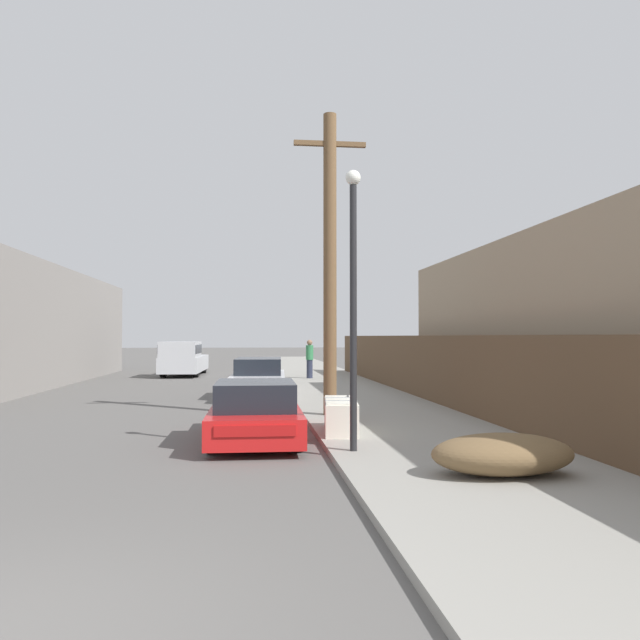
{
  "coord_description": "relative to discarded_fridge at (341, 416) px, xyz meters",
  "views": [
    {
      "loc": [
        1.86,
        -4.31,
        2.05
      ],
      "look_at": [
        3.71,
        11.99,
        2.48
      ],
      "focal_mm": 35.0,
      "sensor_mm": 36.0,
      "label": 1
    }
  ],
  "objects": [
    {
      "name": "car_parked_mid",
      "position": [
        -1.52,
        8.43,
        0.18
      ],
      "size": [
        1.94,
        4.71,
        1.33
      ],
      "rotation": [
        0.0,
        0.0,
        -0.05
      ],
      "color": "silver",
      "rests_on": "ground"
    },
    {
      "name": "parked_sports_car_red",
      "position": [
        -1.72,
        -0.21,
        0.09
      ],
      "size": [
        1.77,
        4.21,
        1.18
      ],
      "rotation": [
        0.0,
        0.0,
        -0.01
      ],
      "color": "red",
      "rests_on": "ground"
    },
    {
      "name": "utility_pole",
      "position": [
        0.14,
        2.73,
        3.5
      ],
      "size": [
        1.8,
        0.33,
        7.46
      ],
      "color": "brown",
      "rests_on": "sidewalk_curb"
    },
    {
      "name": "pickup_truck",
      "position": [
        -5.24,
        20.39,
        0.45
      ],
      "size": [
        2.11,
        5.93,
        1.79
      ],
      "rotation": [
        0.0,
        0.0,
        3.11
      ],
      "color": "silver",
      "rests_on": "ground"
    },
    {
      "name": "building_right_house",
      "position": [
        7.53,
        1.89,
        1.82
      ],
      "size": [
        6.0,
        17.24,
        4.54
      ],
      "primitive_type": "cube",
      "color": "gray",
      "rests_on": "ground"
    },
    {
      "name": "brush_pile",
      "position": [
        1.67,
        -4.13,
        -0.04
      ],
      "size": [
        2.02,
        1.2,
        0.58
      ],
      "color": "brown",
      "rests_on": "sidewalk_curb"
    },
    {
      "name": "discarded_fridge",
      "position": [
        0.0,
        0.0,
        0.0
      ],
      "size": [
        0.83,
        1.88,
        0.68
      ],
      "rotation": [
        0.0,
        0.0,
        -0.11
      ],
      "color": "silver",
      "rests_on": "sidewalk_curb"
    },
    {
      "name": "wooden_fence",
      "position": [
        3.55,
        6.67,
        0.65
      ],
      "size": [
        0.08,
        31.17,
        1.96
      ],
      "primitive_type": "cube",
      "color": "brown",
      "rests_on": "sidewalk_curb"
    },
    {
      "name": "pedestrian",
      "position": [
        0.94,
        16.18,
        0.59
      ],
      "size": [
        0.34,
        0.34,
        1.77
      ],
      "color": "#282D42",
      "rests_on": "sidewalk_curb"
    },
    {
      "name": "sidewalk_curb",
      "position": [
        1.6,
        15.31,
        -0.39
      ],
      "size": [
        4.2,
        63.0,
        0.12
      ],
      "primitive_type": "cube",
      "color": "gray",
      "rests_on": "ground"
    },
    {
      "name": "street_lamp",
      "position": [
        -0.09,
        -2.08,
        2.43
      ],
      "size": [
        0.26,
        0.26,
        4.76
      ],
      "color": "#232326",
      "rests_on": "sidewalk_curb"
    }
  ]
}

